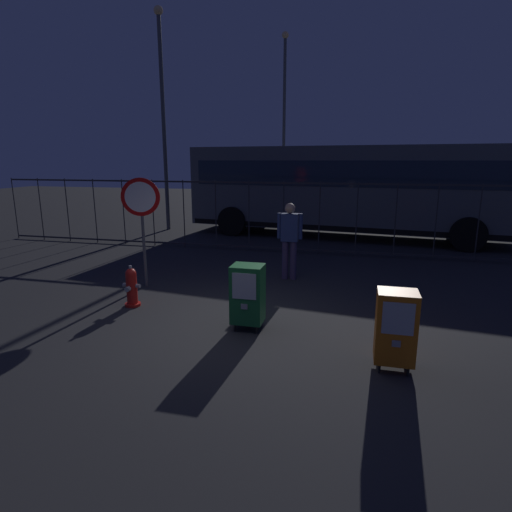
% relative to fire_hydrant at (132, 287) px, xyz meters
% --- Properties ---
extents(ground_plane, '(60.00, 60.00, 0.00)m').
position_rel_fire_hydrant_xyz_m(ground_plane, '(1.84, -0.58, -0.35)').
color(ground_plane, '#262628').
extents(fire_hydrant, '(0.33, 0.31, 0.75)m').
position_rel_fire_hydrant_xyz_m(fire_hydrant, '(0.00, 0.00, 0.00)').
color(fire_hydrant, red).
rests_on(fire_hydrant, ground_plane).
extents(newspaper_box_primary, '(0.48, 0.42, 1.02)m').
position_rel_fire_hydrant_xyz_m(newspaper_box_primary, '(2.29, -0.52, 0.22)').
color(newspaper_box_primary, black).
rests_on(newspaper_box_primary, ground_plane).
extents(newspaper_box_secondary, '(0.48, 0.42, 1.02)m').
position_rel_fire_hydrant_xyz_m(newspaper_box_secondary, '(4.39, -1.33, 0.22)').
color(newspaper_box_secondary, black).
rests_on(newspaper_box_secondary, ground_plane).
extents(stop_sign, '(0.71, 0.31, 2.23)m').
position_rel_fire_hydrant_xyz_m(stop_sign, '(-0.35, 1.15, 1.25)').
color(stop_sign, '#4C4F54').
rests_on(stop_sign, ground_plane).
extents(pedestrian, '(0.55, 0.22, 1.67)m').
position_rel_fire_hydrant_xyz_m(pedestrian, '(2.45, 2.40, 0.60)').
color(pedestrian, '#382D51').
rests_on(pedestrian, ground_plane).
extents(fence_barrier, '(18.03, 0.04, 2.00)m').
position_rel_fire_hydrant_xyz_m(fence_barrier, '(1.84, 5.09, 0.67)').
color(fence_barrier, '#2D2D33').
rests_on(fence_barrier, ground_plane).
extents(bus_near, '(10.73, 3.80, 3.00)m').
position_rel_fire_hydrant_xyz_m(bus_near, '(3.46, 8.09, 1.36)').
color(bus_near, '#4C5156').
rests_on(bus_near, ground_plane).
extents(street_light_near_left, '(0.32, 0.32, 7.68)m').
position_rel_fire_hydrant_xyz_m(street_light_near_left, '(-3.09, 8.03, 4.06)').
color(street_light_near_left, '#4C4F54').
rests_on(street_light_near_left, ground_plane).
extents(street_light_near_right, '(0.32, 0.32, 8.26)m').
position_rel_fire_hydrant_xyz_m(street_light_near_right, '(0.24, 13.99, 4.36)').
color(street_light_near_right, '#4C4F54').
rests_on(street_light_near_right, ground_plane).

